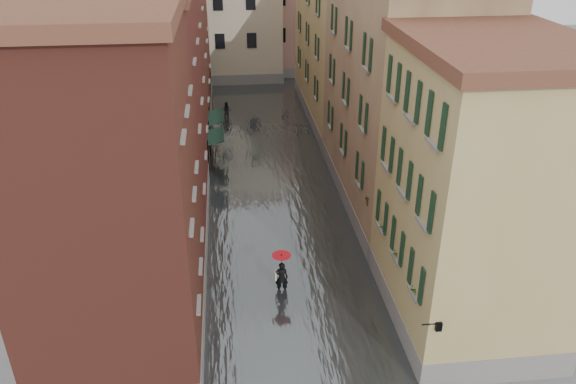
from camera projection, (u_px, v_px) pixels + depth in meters
ground at (293, 297)px, 25.75m from camera, size 120.00×120.00×0.00m
floodwater at (270, 174)px, 37.19m from camera, size 10.00×60.00×0.20m
building_left_near at (109, 200)px, 20.32m from camera, size 6.00×8.00×13.00m
building_left_mid at (145, 109)px, 30.16m from camera, size 6.00×14.00×12.50m
building_left_far at (166, 36)px, 43.07m from camera, size 6.00×16.00×14.00m
building_right_near at (477, 199)px, 22.04m from camera, size 6.00×8.00×11.50m
building_right_mid at (399, 96)px, 31.42m from camera, size 6.00×14.00×13.00m
building_right_far at (345, 48)px, 45.01m from camera, size 6.00×16.00×11.50m
building_end_cream at (219, 11)px, 56.06m from camera, size 12.00×9.00×13.00m
building_end_pink at (305, 11)px, 58.94m from camera, size 10.00×9.00×12.00m
awning_near at (215, 137)px, 36.70m from camera, size 1.09×2.74×2.80m
awning_far at (215, 118)px, 39.99m from camera, size 1.09×3.11×2.80m
wall_lantern at (438, 326)px, 19.50m from camera, size 0.71×0.22×0.35m
window_planters at (384, 221)px, 24.94m from camera, size 0.59×10.34×0.84m
pedestrian_main at (281, 271)px, 25.48m from camera, size 0.91×0.91×2.06m
pedestrian_far at (227, 111)px, 46.52m from camera, size 0.74×0.58×1.50m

